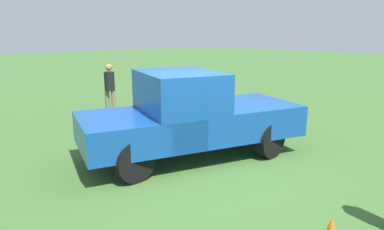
{
  "coord_description": "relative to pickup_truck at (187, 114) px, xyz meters",
  "views": [
    {
      "loc": [
        4.52,
        4.59,
        2.59
      ],
      "look_at": [
        -0.29,
        -0.56,
        0.9
      ],
      "focal_mm": 32.64,
      "sensor_mm": 36.0,
      "label": 1
    }
  ],
  "objects": [
    {
      "name": "ground_plane",
      "position": [
        0.18,
        0.6,
        -0.94
      ],
      "size": [
        80.0,
        80.0,
        0.0
      ],
      "primitive_type": "plane",
      "color": "#3D662D"
    },
    {
      "name": "person_bystander",
      "position": [
        -0.84,
        -4.55,
        -0.03
      ],
      "size": [
        0.45,
        0.45,
        1.61
      ],
      "rotation": [
        0.0,
        0.0,
        0.73
      ],
      "color": "#7A6B51",
      "rests_on": "ground_plane"
    },
    {
      "name": "pickup_truck",
      "position": [
        0.0,
        0.0,
        0.0
      ],
      "size": [
        4.89,
        3.14,
        1.81
      ],
      "rotation": [
        0.0,
        0.0,
        2.83
      ],
      "color": "black",
      "rests_on": "ground_plane"
    }
  ]
}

